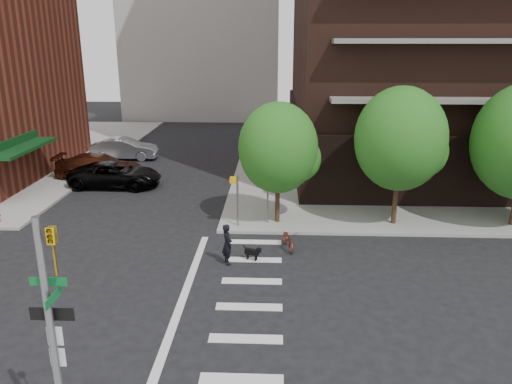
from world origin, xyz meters
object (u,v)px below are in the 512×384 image
traffic_signal (59,375)px  parked_car_black (115,175)px  scooter (288,239)px  dog_walker (227,244)px  parked_car_maroon (100,166)px  parked_car_silver (124,149)px

traffic_signal → parked_car_black: (-6.04, 22.36, -1.89)m
scooter → parked_car_black: bearing=126.0°
parked_car_black → dog_walker: 14.04m
parked_car_black → parked_car_maroon: 2.59m
traffic_signal → parked_car_silver: traffic_signal is taller
traffic_signal → parked_car_silver: 31.08m
traffic_signal → parked_car_black: size_ratio=1.03×
parked_car_silver → dog_walker: dog_walker is taller
dog_walker → parked_car_black: bearing=12.6°
parked_car_silver → scooter: 21.42m
parked_car_black → parked_car_maroon: size_ratio=0.99×
parked_car_black → parked_car_silver: bearing=14.1°
scooter → dog_walker: 3.19m
parked_car_maroon → scooter: 17.15m
parked_car_maroon → parked_car_black: bearing=-141.8°
parked_car_maroon → dog_walker: size_ratio=3.28×
parked_car_maroon → parked_car_silver: bearing=-2.6°
scooter → dog_walker: (-2.64, -1.72, 0.44)m
parked_car_black → dog_walker: size_ratio=3.24×
parked_car_maroon → parked_car_silver: (0.00, 5.73, 0.00)m
parked_car_maroon → scooter: size_ratio=3.38×
parked_car_black → parked_car_silver: size_ratio=1.12×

